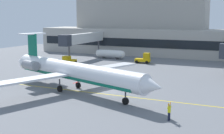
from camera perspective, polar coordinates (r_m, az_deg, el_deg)
The scene contains 9 objects.
ground at distance 48.02m, azimuth -0.60°, elevation -4.42°, with size 120.00×120.00×0.11m.
terminal_building at distance 94.13m, azimuth 6.87°, elevation 6.93°, with size 70.29×13.42×20.12m.
jet_bridge_west at distance 83.21m, azimuth -5.21°, elevation 4.97°, with size 2.40×19.38×6.60m.
regional_jet at distance 48.41m, azimuth -6.95°, elevation -0.72°, with size 30.98×26.01×8.14m.
pushback_tractor at distance 74.58m, azimuth -7.61°, elevation 1.13°, with size 2.00×3.87×2.02m.
belt_loader at distance 76.42m, azimuth 5.64°, elevation 1.47°, with size 3.59×2.10×2.41m.
fuel_tank at distance 83.74m, azimuth -0.31°, elevation 2.32°, with size 8.20×1.89×2.23m.
marshaller at distance 35.59m, azimuth 9.96°, elevation -7.63°, with size 0.34×0.82×2.00m.
safety_cone_alpha at distance 53.79m, azimuth -1.80°, elevation -2.62°, with size 0.47×0.47×0.55m.
Camera 1 is at (20.27, -42.05, 11.21)m, focal length 52.31 mm.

